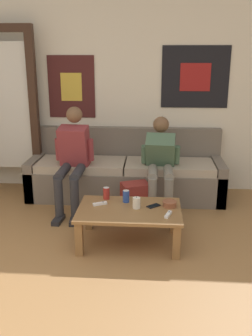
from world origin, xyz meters
TOP-DOWN VIEW (x-y plane):
  - wall_back at (0.00, 3.00)m, footprint 10.00×0.07m
  - door_frame at (-1.38, 2.78)m, footprint 1.00×0.10m
  - couch at (0.27, 2.63)m, footprint 2.48×0.75m
  - coffee_table at (0.40, 1.34)m, footprint 1.00×0.65m
  - person_seated_adult at (-0.33, 2.21)m, footprint 0.47×0.87m
  - person_seated_teen at (0.71, 2.28)m, footprint 0.47×0.95m
  - backpack at (0.44, 1.94)m, footprint 0.36×0.32m
  - ceramic_bowl at (0.79, 1.43)m, footprint 0.14×0.14m
  - pillar_candle at (0.47, 1.37)m, footprint 0.07×0.07m
  - drink_can_blue at (0.36, 1.52)m, footprint 0.07×0.07m
  - drink_can_red at (0.15, 1.59)m, footprint 0.07×0.07m
  - game_controller_near_left at (0.10, 1.42)m, footprint 0.14×0.10m
  - game_controller_near_right at (0.77, 1.21)m, footprint 0.08×0.15m
  - cell_phone at (0.64, 1.42)m, footprint 0.14×0.14m

SIDE VIEW (x-z plane):
  - backpack at x=0.44m, z-range -0.01..0.40m
  - couch at x=0.27m, z-range -0.14..0.72m
  - coffee_table at x=0.40m, z-range 0.12..0.48m
  - cell_phone at x=0.64m, z-range 0.36..0.37m
  - game_controller_near_left at x=0.10m, z-range 0.36..0.39m
  - game_controller_near_right at x=0.77m, z-range 0.36..0.39m
  - ceramic_bowl at x=0.79m, z-range 0.36..0.42m
  - pillar_candle at x=0.47m, z-range 0.35..0.48m
  - drink_can_blue at x=0.36m, z-range 0.36..0.48m
  - drink_can_red at x=0.15m, z-range 0.36..0.48m
  - person_seated_teen at x=0.71m, z-range 0.06..1.12m
  - person_seated_adult at x=-0.33m, z-range 0.04..1.24m
  - door_frame at x=-1.38m, z-range 0.12..2.27m
  - wall_back at x=0.00m, z-range 0.00..2.55m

